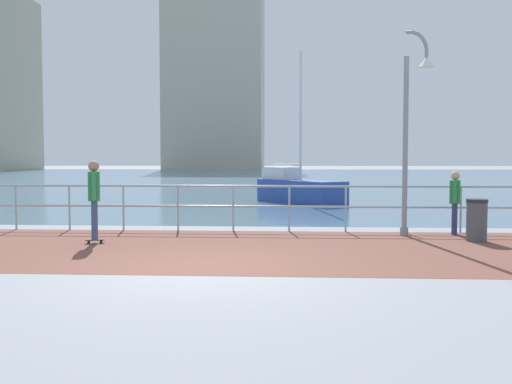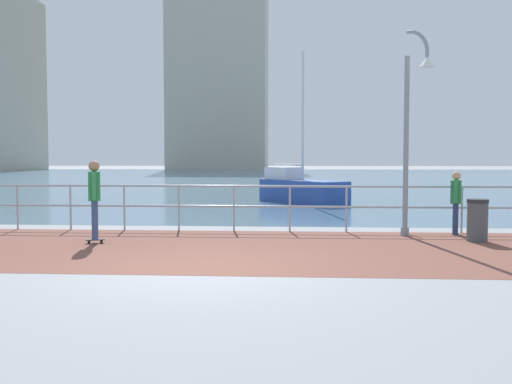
# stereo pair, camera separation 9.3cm
# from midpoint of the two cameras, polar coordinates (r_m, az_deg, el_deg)

# --- Properties ---
(ground) EXTENTS (220.00, 220.00, 0.00)m
(ground) POSITION_cam_midpoint_polar(r_m,az_deg,el_deg) (49.24, 2.08, 1.16)
(ground) COLOR gray
(brick_paving) EXTENTS (28.00, 5.58, 0.01)m
(brick_paving) POSITION_cam_midpoint_polar(r_m,az_deg,el_deg) (11.70, -3.40, -5.57)
(brick_paving) COLOR brown
(brick_paving) RESTS_ON ground
(harbor_water) EXTENTS (180.00, 88.00, 0.00)m
(harbor_water) POSITION_cam_midpoint_polar(r_m,az_deg,el_deg) (59.30, 2.37, 1.52)
(harbor_water) COLOR slate
(harbor_water) RESTS_ON ground
(waterfront_railing) EXTENTS (25.25, 0.06, 1.16)m
(waterfront_railing) POSITION_cam_midpoint_polar(r_m,az_deg,el_deg) (14.37, -2.02, -0.74)
(waterfront_railing) COLOR #9EADB7
(waterfront_railing) RESTS_ON ground
(lamppost) EXTENTS (0.64, 0.68, 4.79)m
(lamppost) POSITION_cam_midpoint_polar(r_m,az_deg,el_deg) (13.84, 15.48, 6.66)
(lamppost) COLOR gray
(lamppost) RESTS_ON ground
(skateboarder) EXTENTS (0.41, 0.55, 1.77)m
(skateboarder) POSITION_cam_midpoint_polar(r_m,az_deg,el_deg) (12.66, -15.56, -0.17)
(skateboarder) COLOR black
(skateboarder) RESTS_ON ground
(bystander) EXTENTS (0.33, 0.55, 1.51)m
(bystander) POSITION_cam_midpoint_polar(r_m,az_deg,el_deg) (14.48, 19.42, -0.57)
(bystander) COLOR navy
(bystander) RESTS_ON ground
(trash_bin) EXTENTS (0.46, 0.46, 0.93)m
(trash_bin) POSITION_cam_midpoint_polar(r_m,az_deg,el_deg) (13.47, 21.33, -2.63)
(trash_bin) COLOR #474C51
(trash_bin) RESTS_ON ground
(sailboat_gray) EXTENTS (3.72, 4.35, 6.19)m
(sailboat_gray) POSITION_cam_midpoint_polar(r_m,az_deg,el_deg) (23.79, 4.51, 0.34)
(sailboat_gray) COLOR #284799
(sailboat_gray) RESTS_ON ground
(tower_concrete) EXTENTS (16.94, 13.03, 37.14)m
(tower_concrete) POSITION_cam_midpoint_polar(r_m,az_deg,el_deg) (104.05, -3.67, 12.06)
(tower_concrete) COLOR #B2AD99
(tower_concrete) RESTS_ON ground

